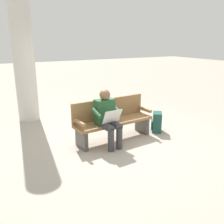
% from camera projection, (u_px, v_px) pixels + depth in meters
% --- Properties ---
extents(ground_plane, '(40.00, 40.00, 0.00)m').
position_uv_depth(ground_plane, '(114.00, 140.00, 5.51)').
color(ground_plane, '#A89E8E').
extents(bench_near, '(1.83, 0.62, 0.90)m').
position_uv_depth(bench_near, '(112.00, 119.00, 5.43)').
color(bench_near, olive).
rests_on(bench_near, ground).
extents(person_seated, '(0.59, 0.59, 1.18)m').
position_uv_depth(person_seated, '(107.00, 117.00, 5.05)').
color(person_seated, '#23512D').
rests_on(person_seated, ground).
extents(backpack, '(0.35, 0.37, 0.48)m').
position_uv_depth(backpack, '(157.00, 122.00, 5.93)').
color(backpack, '#1E4C42').
rests_on(backpack, ground).
extents(support_pillar, '(0.54, 0.54, 4.01)m').
position_uv_depth(support_pillar, '(22.00, 45.00, 6.30)').
color(support_pillar, beige).
rests_on(support_pillar, ground).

